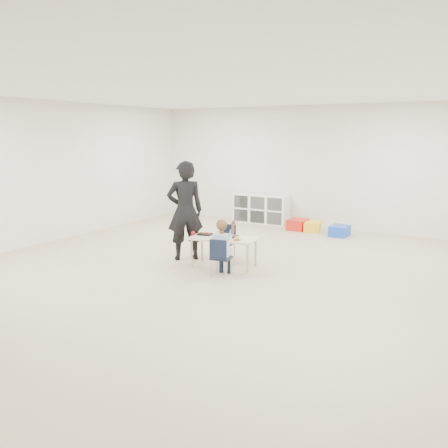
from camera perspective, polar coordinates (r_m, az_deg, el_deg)
The scene contains 16 objects.
room at distance 7.19m, azimuth -1.73°, elevation 4.80°, with size 9.00×9.02×2.80m.
table at distance 7.75m, azimuth -0.03°, elevation -3.37°, with size 1.15×0.70×0.50m.
chair_near at distance 7.25m, azimuth -0.34°, elevation -4.01°, with size 0.29×0.27×0.59m, color black, non-canonical shape.
chair_far at distance 8.24m, azimuth 0.24°, elevation -2.20°, with size 0.29×0.27×0.59m, color black, non-canonical shape.
child at distance 7.21m, azimuth -0.34°, elevation -2.70°, with size 0.40×0.40×0.94m, color #B4C9F4, non-canonical shape.
lunch_tray_near at distance 7.70m, azimuth 0.81°, elevation -1.49°, with size 0.22×0.16×0.03m, color black.
lunch_tray_far at distance 7.88m, azimuth -2.32°, elevation -1.22°, with size 0.22×0.16×0.03m, color black.
milk_carton at distance 7.56m, azimuth -0.37°, elevation -1.46°, with size 0.07×0.07×0.10m, color white.
bread_roll at distance 7.48m, azimuth 1.55°, elevation -1.72°, with size 0.09×0.09×0.07m, color tan.
apple_near at distance 7.81m, azimuth -0.81°, elevation -1.16°, with size 0.07×0.07×0.07m, color maroon.
apple_far at distance 7.87m, azimuth -3.74°, elevation -1.10°, with size 0.07×0.07×0.07m, color maroon.
cubby_shelf at distance 11.62m, azimuth 4.46°, elevation 1.83°, with size 1.40×0.40×0.70m, color white.
adult at distance 8.15m, azimuth -4.71°, elevation 1.60°, with size 0.62×0.41×1.71m, color black.
bin_red at distance 10.93m, azimuth 8.85°, elevation -0.06°, with size 0.38×0.49×0.24m, color red.
bin_yellow at distance 10.80m, azimuth 10.59°, elevation -0.32°, with size 0.34×0.43×0.21m, color yellow.
bin_blue at distance 10.42m, azimuth 13.73°, elevation -0.80°, with size 0.36×0.46×0.23m, color blue.
Camera 1 is at (3.79, -6.06, 2.14)m, focal length 38.00 mm.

